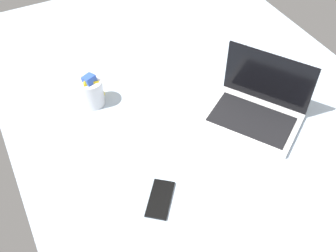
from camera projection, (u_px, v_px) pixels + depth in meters
The scene contains 4 objects.
bed_mattress at pixel (182, 104), 170.35cm from camera, with size 180.00×140.00×18.00cm, color silver.
laptop at pixel (257, 107), 149.72cm from camera, with size 40.22×37.49×23.00cm.
snack_cup at pixel (92, 91), 153.28cm from camera, with size 9.55×9.65×13.91cm.
cell_phone at pixel (160, 199), 127.47cm from camera, with size 6.80×14.00×0.80cm, color black.
Camera 1 is at (107.11, -60.64, 127.29)cm, focal length 43.54 mm.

